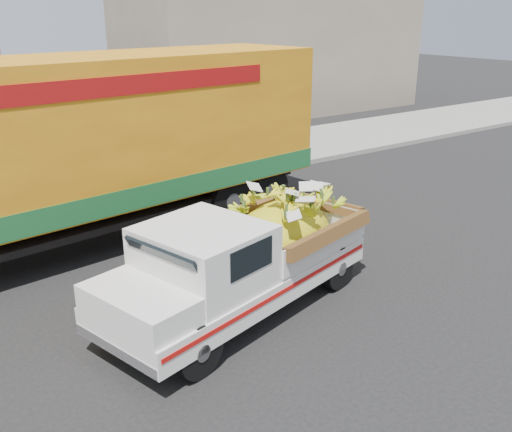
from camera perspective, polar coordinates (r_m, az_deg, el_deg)
ground at (r=9.15m, az=-11.65°, el=-10.88°), size 100.00×100.00×0.00m
curb at (r=14.45m, az=-21.75°, el=0.11°), size 60.00×0.25×0.15m
sidewalk at (r=16.41m, az=-23.64°, el=2.12°), size 60.00×4.00×0.14m
building_right at (r=28.15m, az=1.67°, el=16.63°), size 14.00×6.00×6.00m
pickup_truck at (r=9.27m, az=-0.21°, el=-3.71°), size 5.09×2.87×1.69m
semi_trailer at (r=11.63m, az=-19.52°, el=6.36°), size 12.04×3.83×3.80m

